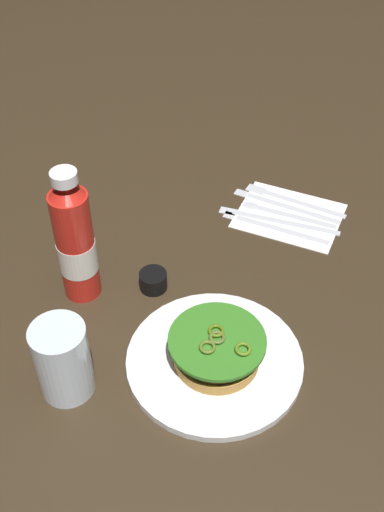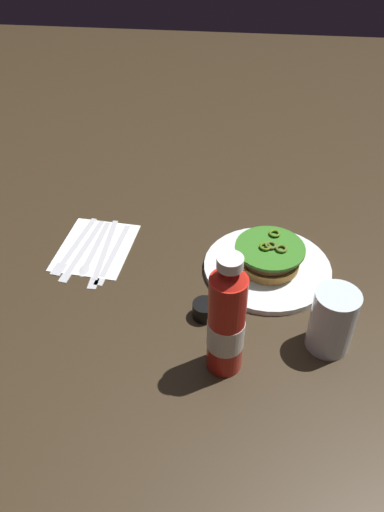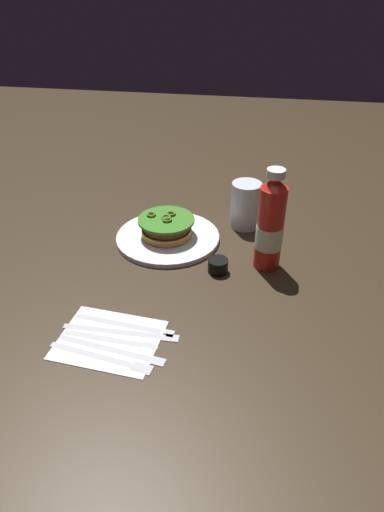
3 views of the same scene
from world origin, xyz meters
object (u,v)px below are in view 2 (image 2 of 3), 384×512
Objects in this scene: condiment_cup at (205,310)px; spoon_utensil at (91,254)px; water_glass at (332,321)px; fork_utensil at (72,249)px; butter_knife at (112,256)px; table_knife at (81,252)px; ketchup_bottle at (226,322)px; napkin at (96,247)px; steak_knife at (102,255)px; dinner_plate at (267,268)px; burger_sandwich at (269,256)px.

condiment_cup is 0.29m from spoon_utensil.
water_glass reaches higher than fork_utensil.
butter_knife is (0.01, 0.09, -0.00)m from fork_utensil.
table_knife is (-0.19, -0.49, -0.05)m from water_glass.
ketchup_bottle is 1.27× the size of napkin.
spoon_utensil is 0.82× the size of steak_knife.
condiment_cup is at bearing -39.45° from dinner_plate.
napkin is at bearing 133.12° from table_knife.
spoon_utensil is at bearing -130.27° from ketchup_bottle.
ketchup_bottle is at bearing 47.36° from steak_knife.
dinner_plate is 1.40× the size of spoon_utensil.
fork_utensil is 1.09× the size of spoon_utensil.
dinner_plate is at bearing 88.85° from table_knife.
dinner_plate is at bearing 140.55° from condiment_cup.
ketchup_bottle reaches higher than dinner_plate.
butter_knife is at bearing 85.86° from table_knife.
condiment_cup reaches higher than table_knife.
table_knife is 0.02m from spoon_utensil.
water_glass is at bearing 28.72° from burger_sandwich.
dinner_plate is at bearing 87.67° from fork_utensil.
steak_knife is 0.02m from butter_knife.
burger_sandwich is 0.76× the size of spoon_utensil.
dinner_plate is 1.09× the size of ketchup_bottle.
dinner_plate is 5.66× the size of condiment_cup.
condiment_cup is 0.22× the size of table_knife.
burger_sandwich is at bearing 90.02° from butter_knife.
butter_knife is (-0.00, 0.02, -0.00)m from steak_knife.
napkin is 0.88× the size of table_knife.
condiment_cup is 0.23× the size of butter_knife.
spoon_utensil is at bearing 79.75° from table_knife.
condiment_cup is 0.26m from steak_knife.
steak_knife is (0.01, 0.05, 0.00)m from table_knife.
condiment_cup is 0.25m from butter_knife.
burger_sandwich is 3.06× the size of condiment_cup.
spoon_utensil is (0.03, -0.00, 0.00)m from napkin.
fork_utensil is (-0.20, -0.51, -0.05)m from water_glass.
ketchup_bottle reaches higher than steak_knife.
burger_sandwich is 0.18m from condiment_cup.
dinner_plate is 0.27m from ketchup_bottle.
fork_utensil is 0.02m from table_knife.
ketchup_bottle is 0.19m from water_glass.
butter_knife is at bearing -113.59° from water_glass.
water_glass is 0.65× the size of napkin.
table_knife is at bearing -128.54° from ketchup_bottle.
fork_utensil is at bearing -98.83° from butter_knife.
dinner_plate is 0.18m from condiment_cup.
ketchup_bottle is 1.18× the size of butter_knife.
burger_sandwich is at bearing 88.09° from fork_utensil.
napkin is (-0.03, -0.36, -0.03)m from burger_sandwich.
burger_sandwich is 0.26m from ketchup_bottle.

